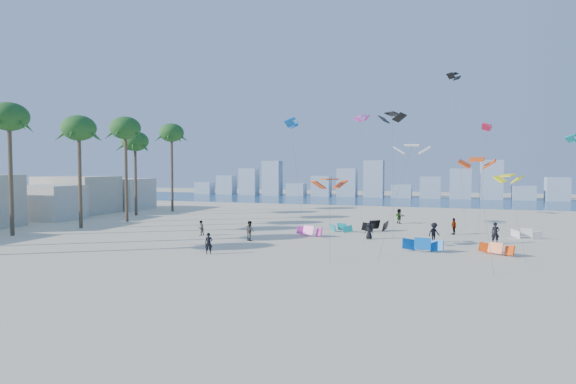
% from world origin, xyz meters
% --- Properties ---
extents(ground, '(220.00, 220.00, 0.00)m').
position_xyz_m(ground, '(0.00, 0.00, 0.00)').
color(ground, beige).
rests_on(ground, ground).
extents(ocean, '(220.00, 220.00, 0.00)m').
position_xyz_m(ocean, '(0.00, 72.00, 0.01)').
color(ocean, navy).
rests_on(ocean, ground).
extents(kitesurfer_near, '(0.74, 0.65, 1.70)m').
position_xyz_m(kitesurfer_near, '(-0.34, 6.24, 0.85)').
color(kitesurfer_near, black).
rests_on(kitesurfer_near, ground).
extents(kitesurfer_mid, '(1.14, 1.09, 1.86)m').
position_xyz_m(kitesurfer_mid, '(0.01, 13.66, 0.93)').
color(kitesurfer_mid, gray).
rests_on(kitesurfer_mid, ground).
extents(kitesurfers_far, '(28.35, 18.07, 1.93)m').
position_xyz_m(kitesurfers_far, '(12.73, 22.45, 0.88)').
color(kitesurfers_far, black).
rests_on(kitesurfers_far, ground).
extents(grounded_kites, '(23.59, 13.90, 1.07)m').
position_xyz_m(grounded_kites, '(13.47, 18.70, 0.48)').
color(grounded_kites, '#F436BA').
rests_on(grounded_kites, ground).
extents(flying_kites, '(30.68, 33.81, 18.47)m').
position_xyz_m(flying_kites, '(13.28, 22.29, 10.70)').
color(flying_kites, '#F4470C').
rests_on(flying_kites, ground).
extents(palm_row, '(7.57, 44.80, 14.16)m').
position_xyz_m(palm_row, '(-22.90, 16.12, 11.59)').
color(palm_row, brown).
rests_on(palm_row, ground).
extents(beachfront_buildings, '(11.50, 43.00, 6.00)m').
position_xyz_m(beachfront_buildings, '(-33.69, 20.82, 2.67)').
color(beachfront_buildings, beige).
rests_on(beachfront_buildings, ground).
extents(distant_skyline, '(85.00, 3.00, 8.40)m').
position_xyz_m(distant_skyline, '(-1.19, 82.00, 3.09)').
color(distant_skyline, '#9EADBF').
rests_on(distant_skyline, ground).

